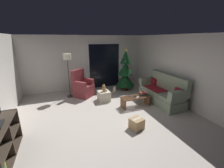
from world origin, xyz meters
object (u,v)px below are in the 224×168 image
(coffee_table, at_px, (136,100))
(remote_white, at_px, (138,97))
(remote_black, at_px, (135,96))
(christmas_tree, at_px, (125,72))
(book_stack, at_px, (143,94))
(teddy_bear_honey, at_px, (104,88))
(remote_graphite, at_px, (130,96))
(armchair, at_px, (83,87))
(cardboard_box_taped_mid_floor, at_px, (137,124))
(teddy_bear_cream_by_tree, at_px, (114,90))
(floor_lamp, at_px, (67,61))
(couch, at_px, (162,92))
(cell_phone, at_px, (143,92))
(ottoman, at_px, (104,96))

(coffee_table, xyz_separation_m, remote_white, (0.03, -0.10, 0.13))
(remote_black, relative_size, christmas_tree, 0.08)
(book_stack, distance_m, teddy_bear_honey, 1.48)
(coffee_table, xyz_separation_m, remote_black, (-0.03, -0.00, 0.13))
(remote_graphite, xyz_separation_m, armchair, (-1.41, 1.58, 0.02))
(armchair, distance_m, cardboard_box_taped_mid_floor, 3.05)
(remote_black, height_order, teddy_bear_cream_by_tree, remote_black)
(remote_black, xyz_separation_m, floor_lamp, (-2.08, 1.78, 1.12))
(couch, xyz_separation_m, cell_phone, (-0.80, 0.06, 0.10))
(coffee_table, bearing_deg, remote_graphite, 156.99)
(ottoman, distance_m, teddy_bear_honey, 0.31)
(couch, distance_m, book_stack, 0.81)
(armchair, relative_size, teddy_bear_cream_by_tree, 3.96)
(couch, height_order, teddy_bear_honey, couch)
(teddy_bear_cream_by_tree, bearing_deg, christmas_tree, 15.65)
(christmas_tree, bearing_deg, teddy_bear_honey, -146.87)
(teddy_bear_cream_by_tree, bearing_deg, remote_black, -84.09)
(remote_black, bearing_deg, remote_white, -7.02)
(book_stack, distance_m, armchair, 2.51)
(armchair, bearing_deg, teddy_bear_cream_by_tree, -3.97)
(couch, relative_size, cell_phone, 13.47)
(remote_black, relative_size, cardboard_box_taped_mid_floor, 0.40)
(couch, bearing_deg, floor_lamp, 150.47)
(cell_phone, height_order, ottoman, cell_phone)
(remote_black, bearing_deg, ottoman, -172.88)
(remote_white, relative_size, teddy_bear_honey, 0.55)
(remote_white, distance_m, remote_graphite, 0.28)
(couch, height_order, cell_phone, couch)
(christmas_tree, xyz_separation_m, cardboard_box_taped_mid_floor, (-1.08, -2.97, -0.71))
(remote_white, distance_m, teddy_bear_cream_by_tree, 1.70)
(remote_white, relative_size, floor_lamp, 0.09)
(floor_lamp, bearing_deg, armchair, -12.74)
(remote_black, distance_m, christmas_tree, 1.86)
(remote_white, xyz_separation_m, cell_phone, (0.29, 0.11, 0.12))
(remote_black, relative_size, teddy_bear_cream_by_tree, 0.55)
(remote_graphite, height_order, book_stack, book_stack)
(christmas_tree, bearing_deg, remote_black, -104.55)
(remote_graphite, bearing_deg, couch, 1.75)
(cell_phone, bearing_deg, coffee_table, -173.08)
(couch, xyz_separation_m, armchair, (-2.71, 1.71, 0.00))
(coffee_table, distance_m, remote_black, 0.14)
(couch, relative_size, coffee_table, 1.76)
(remote_graphite, bearing_deg, book_stack, 1.44)
(ottoman, bearing_deg, cell_phone, -35.39)
(armchair, bearing_deg, couch, -32.24)
(coffee_table, bearing_deg, armchair, 133.84)
(book_stack, bearing_deg, teddy_bear_honey, 145.09)
(coffee_table, bearing_deg, couch, -2.29)
(cell_phone, bearing_deg, floor_lamp, 148.31)
(remote_black, distance_m, teddy_bear_honey, 1.24)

